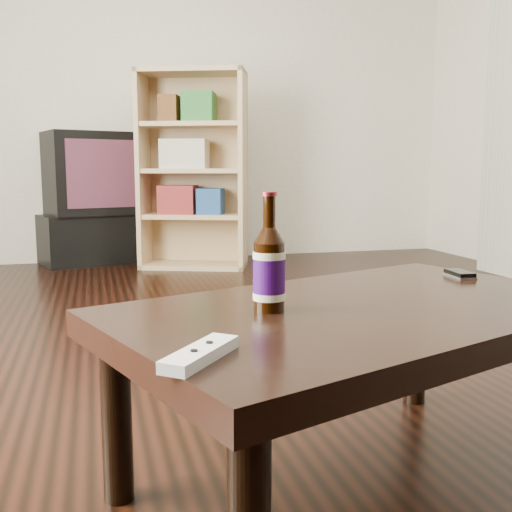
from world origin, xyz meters
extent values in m
cube|color=black|center=(0.00, 0.00, -0.01)|extent=(5.00, 6.00, 0.01)
cube|color=beige|center=(0.00, 3.01, 1.35)|extent=(5.00, 0.02, 2.70)
cube|color=black|center=(-0.54, 2.97, 0.20)|extent=(1.10, 0.78, 0.40)
cube|color=black|center=(-0.54, 2.97, 0.72)|extent=(0.99, 0.78, 0.65)
cube|color=maroon|center=(-0.45, 2.71, 0.72)|extent=(0.69, 0.22, 0.52)
cube|color=tan|center=(-0.23, 2.60, 0.75)|extent=(0.16, 0.36, 1.49)
cube|color=tan|center=(0.49, 2.33, 0.75)|extent=(0.16, 0.36, 1.49)
cube|color=tan|center=(0.13, 2.46, 1.47)|extent=(0.88, 0.63, 0.03)
cube|color=tan|center=(0.13, 2.46, 0.02)|extent=(0.88, 0.63, 0.03)
cube|color=tan|center=(0.19, 2.62, 0.75)|extent=(0.76, 0.31, 1.49)
cube|color=tan|center=(0.13, 2.46, 0.40)|extent=(0.80, 0.57, 0.03)
cube|color=tan|center=(0.13, 2.46, 0.75)|extent=(0.80, 0.57, 0.03)
cube|color=tan|center=(0.13, 2.46, 1.09)|extent=(0.80, 0.57, 0.03)
cube|color=maroon|center=(0.02, 2.48, 0.53)|extent=(0.34, 0.31, 0.22)
cube|color=navy|center=(0.26, 2.39, 0.52)|extent=(0.25, 0.28, 0.20)
cube|color=beige|center=(0.07, 2.46, 0.87)|extent=(0.40, 0.34, 0.22)
cube|color=#286E2D|center=(0.18, 2.42, 1.22)|extent=(0.30, 0.30, 0.22)
cube|color=#5A3215|center=(-0.02, 2.50, 1.20)|extent=(0.21, 0.26, 0.20)
cube|color=black|center=(0.00, -0.86, 0.41)|extent=(1.34, 1.05, 0.06)
cylinder|color=black|center=(-0.57, -0.78, 0.19)|extent=(0.09, 0.09, 0.38)
cylinder|color=black|center=(0.39, -0.43, 0.19)|extent=(0.09, 0.09, 0.38)
cylinder|color=black|center=(-0.24, -0.86, 0.52)|extent=(0.08, 0.08, 0.15)
cylinder|color=#2A054C|center=(-0.24, -0.86, 0.52)|extent=(0.08, 0.08, 0.09)
cylinder|color=beige|center=(-0.24, -0.86, 0.57)|extent=(0.09, 0.09, 0.02)
cylinder|color=beige|center=(-0.24, -0.86, 0.48)|extent=(0.09, 0.09, 0.02)
cone|color=black|center=(-0.24, -0.86, 0.61)|extent=(0.08, 0.08, 0.03)
cylinder|color=black|center=(-0.24, -0.86, 0.66)|extent=(0.03, 0.03, 0.07)
cylinder|color=maroon|center=(-0.24, -0.86, 0.70)|extent=(0.04, 0.04, 0.01)
cube|color=#B9B9BB|center=(0.42, -0.60, 0.45)|extent=(0.06, 0.11, 0.01)
cube|color=black|center=(0.42, -0.60, 0.45)|extent=(0.06, 0.10, 0.01)
cylinder|color=#B9B9BB|center=(0.42, -0.63, 0.46)|extent=(0.02, 0.02, 0.00)
cube|color=silver|center=(-0.45, -1.17, 0.45)|extent=(0.16, 0.17, 0.02)
cylinder|color=black|center=(-0.43, -1.14, 0.46)|extent=(0.02, 0.02, 0.00)
cylinder|color=black|center=(-0.46, -1.18, 0.46)|extent=(0.02, 0.02, 0.00)
camera|label=1|loc=(-0.61, -2.11, 0.75)|focal=42.00mm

